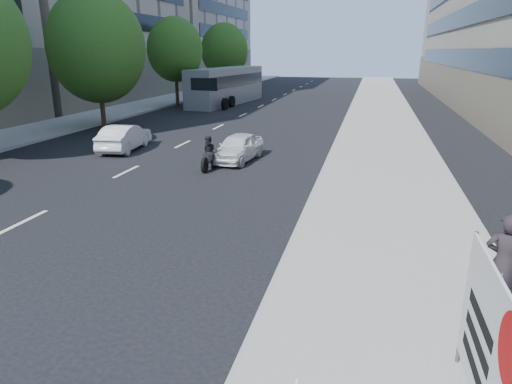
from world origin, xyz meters
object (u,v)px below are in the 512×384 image
(pedestrian_woman, at_px, (504,262))
(bus, at_px, (227,86))
(white_sedan_mid, at_px, (124,137))
(protest_banner, at_px, (490,353))
(motorcycle, at_px, (210,154))
(white_sedan_near, at_px, (238,147))

(pedestrian_woman, xyz_separation_m, bus, (-15.86, 33.10, 0.55))
(pedestrian_woman, distance_m, white_sedan_mid, 18.76)
(protest_banner, distance_m, bus, 39.44)
(protest_banner, bearing_deg, bus, 112.11)
(motorcycle, distance_m, bus, 24.85)
(pedestrian_woman, xyz_separation_m, white_sedan_mid, (-14.54, 11.85, -0.44))
(protest_banner, bearing_deg, white_sedan_near, 116.90)
(motorcycle, bearing_deg, white_sedan_mid, 152.78)
(pedestrian_woman, xyz_separation_m, motorcycle, (-9.07, 9.22, -0.45))
(motorcycle, bearing_deg, pedestrian_woman, -47.00)
(white_sedan_near, relative_size, white_sedan_mid, 0.92)
(pedestrian_woman, relative_size, bus, 0.15)
(protest_banner, relative_size, white_sedan_mid, 0.77)
(protest_banner, xyz_separation_m, motorcycle, (-8.05, 12.65, -0.76))
(pedestrian_woman, relative_size, protest_banner, 0.61)
(bus, bearing_deg, motorcycle, -66.84)
(white_sedan_near, height_order, motorcycle, motorcycle)
(white_sedan_mid, distance_m, motorcycle, 6.07)
(motorcycle, height_order, bus, bus)
(pedestrian_woman, relative_size, motorcycle, 0.92)
(protest_banner, xyz_separation_m, white_sedan_near, (-7.33, 14.45, -0.78))
(pedestrian_woman, height_order, bus, bus)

